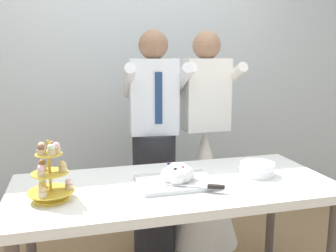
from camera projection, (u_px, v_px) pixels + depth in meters
rear_wall at (131, 59)px, 3.29m from camera, size 5.20×0.10×2.90m
dessert_table at (175, 196)px, 2.08m from camera, size 1.80×0.80×0.78m
cupcake_stand at (50, 175)px, 1.80m from camera, size 0.23×0.23×0.31m
main_cake_tray at (177, 177)px, 2.04m from camera, size 0.42×0.37×0.12m
plate_stack at (257, 169)px, 2.20m from camera, size 0.21×0.21×0.08m
person_groom at (154, 156)px, 2.72m from camera, size 0.50×0.53×1.66m
person_bride at (204, 172)px, 2.88m from camera, size 0.56×0.56×1.66m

